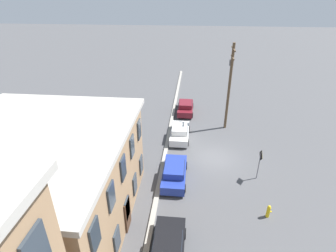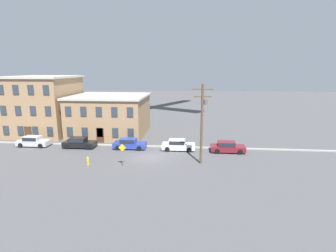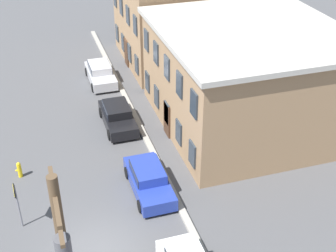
% 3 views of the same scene
% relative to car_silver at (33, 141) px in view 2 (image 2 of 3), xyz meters
% --- Properties ---
extents(ground_plane, '(200.00, 200.00, 0.00)m').
position_rel_car_silver_xyz_m(ground_plane, '(17.20, -3.32, -0.75)').
color(ground_plane, '#4C4C4F').
extents(kerb_strip, '(56.00, 0.36, 0.16)m').
position_rel_car_silver_xyz_m(kerb_strip, '(17.20, 1.18, -0.67)').
color(kerb_strip, '#9E998E').
rests_on(kerb_strip, ground_plane).
extents(apartment_corner, '(9.84, 10.90, 9.56)m').
position_rel_car_silver_xyz_m(apartment_corner, '(-2.40, 7.88, 4.05)').
color(apartment_corner, '#9E7A56').
rests_on(apartment_corner, ground_plane).
extents(apartment_midblock, '(12.03, 11.08, 6.48)m').
position_rel_car_silver_xyz_m(apartment_midblock, '(8.79, 7.97, 2.51)').
color(apartment_midblock, '#9E7A56').
rests_on(apartment_midblock, ground_plane).
extents(car_silver, '(4.40, 1.92, 1.43)m').
position_rel_car_silver_xyz_m(car_silver, '(0.00, 0.00, 0.00)').
color(car_silver, '#B7B7BC').
rests_on(car_silver, ground_plane).
extents(car_black, '(4.40, 1.92, 1.43)m').
position_rel_car_silver_xyz_m(car_black, '(6.76, -0.11, 0.00)').
color(car_black, black).
rests_on(car_black, ground_plane).
extents(car_blue, '(4.40, 1.92, 1.43)m').
position_rel_car_silver_xyz_m(car_blue, '(13.78, 0.06, 0.00)').
color(car_blue, '#233899').
rests_on(car_blue, ground_plane).
extents(car_white, '(4.40, 1.92, 1.43)m').
position_rel_car_silver_xyz_m(car_white, '(20.45, 0.02, 0.00)').
color(car_white, silver).
rests_on(car_white, ground_plane).
extents(car_maroon, '(4.40, 1.92, 1.43)m').
position_rel_car_silver_xyz_m(car_maroon, '(26.92, -0.30, 0.00)').
color(car_maroon, maroon).
rests_on(car_maroon, ground_plane).
extents(caution_sign, '(0.95, 0.08, 2.68)m').
position_rel_car_silver_xyz_m(caution_sign, '(14.61, -6.57, 1.04)').
color(caution_sign, slate).
rests_on(caution_sign, ground_plane).
extents(utility_pole, '(2.40, 0.44, 9.13)m').
position_rel_car_silver_xyz_m(utility_pole, '(23.38, -4.83, 4.38)').
color(utility_pole, brown).
rests_on(utility_pole, ground_plane).
extents(fire_hydrant, '(0.24, 0.34, 0.96)m').
position_rel_car_silver_xyz_m(fire_hydrant, '(10.53, -6.48, -0.27)').
color(fire_hydrant, yellow).
rests_on(fire_hydrant, ground_plane).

